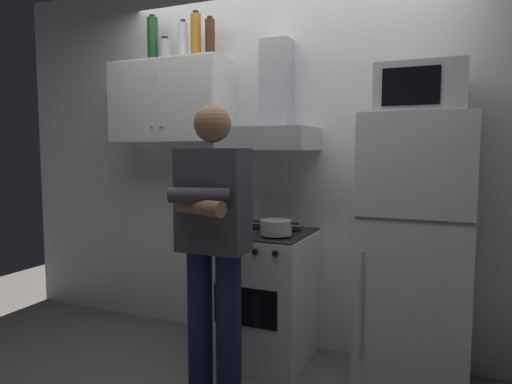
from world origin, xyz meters
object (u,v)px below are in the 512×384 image
Objects in this scene: bottle_wine_green at (153,40)px; bottle_vodka_clear at (183,41)px; microwave at (421,90)px; range_hood at (272,121)px; refrigerator at (416,254)px; cooking_pot at (276,227)px; bottle_canister_steel at (165,51)px; upper_cabinet at (171,103)px; stove_oven at (264,295)px; bottle_liquor_amber at (196,36)px; bottle_rum_dark at (210,38)px; person_standing at (213,242)px.

bottle_wine_green reaches higher than bottle_vodka_clear.
microwave is 1.69× the size of bottle_vodka_clear.
range_hood is 0.47× the size of refrigerator.
cooking_pot is at bearing -14.14° from bottle_wine_green.
bottle_vodka_clear is (-0.82, 0.25, 1.27)m from cooking_pot.
cooking_pot is at bearing -15.60° from bottle_canister_steel.
refrigerator is (1.75, -0.12, -0.95)m from upper_cabinet.
range_hood reaches higher than cooking_pot.
bottle_wine_green is at bearing 174.90° from bottle_vodka_clear.
stove_oven is 1.82× the size of microwave.
bottle_wine_green reaches higher than bottle_liquor_amber.
bottle_wine_green is 1.24× the size of bottle_rum_dark.
bottle_vodka_clear is (-1.64, 0.13, 1.39)m from refrigerator.
cooking_pot is 1.05× the size of bottle_vodka_clear.
refrigerator is at bearing -4.72° from bottle_wine_green.
bottle_liquor_amber is (-0.54, 0.74, 1.31)m from person_standing.
range_hood is at bearing -2.94° from bottle_rum_dark.
bottle_canister_steel is 0.52× the size of bottle_wine_green.
bottle_wine_green is 1.25× the size of bottle_vodka_clear.
bottle_canister_steel reaches higher than microwave.
bottle_rum_dark is at bearing 162.52° from stove_oven.
microwave is at bearing 90.90° from refrigerator.
stove_oven is at bearing -17.48° from bottle_rum_dark.
bottle_canister_steel reaches higher than cooking_pot.
cooking_pot reaches higher than stove_oven.
microwave is at bearing 1.15° from stove_oven.
upper_cabinet is 2.70× the size of bottle_liquor_amber.
stove_oven is 2.04m from bottle_wine_green.
stove_oven is 1.83m from bottle_rum_dark.
microwave is at bearing -4.17° from bottle_wine_green.
bottle_liquor_amber is 1.16× the size of bottle_rum_dark.
upper_cabinet is at bearing 165.27° from cooking_pot.
stove_oven is 1.92m from bottle_canister_steel.
bottle_canister_steel is 0.18m from bottle_vodka_clear.
person_standing is at bearing -49.10° from bottle_vodka_clear.
bottle_wine_green is at bearing 179.34° from bottle_canister_steel.
range_hood is at bearing 117.88° from cooking_pot.
stove_oven is 2.93× the size of cooking_pot.
upper_cabinet is 1.20× the size of range_hood.
upper_cabinet is 1.75m from microwave.
bottle_liquor_amber is at bearing 175.04° from refrigerator.
stove_oven is 3.04× the size of bottle_rum_dark.
range_hood is 2.61× the size of bottle_rum_dark.
range_hood is at bearing 173.54° from microwave.
cooking_pot is at bearing -170.43° from microwave.
upper_cabinet reaches higher than microwave.
person_standing is 0.52m from cooking_pot.
stove_oven is at bearing -178.85° from microwave.
bottle_liquor_amber reaches higher than range_hood.
upper_cabinet is at bearing 176.52° from microwave.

